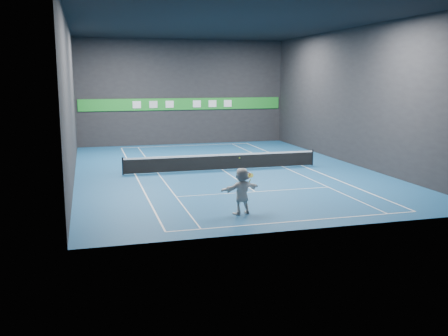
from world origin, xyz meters
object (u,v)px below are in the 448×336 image
object	(u,v)px
tennis_net	(222,161)
tennis_ball	(239,158)
tennis_racket	(248,176)
player	(242,191)

from	to	relation	value
tennis_net	tennis_ball	bearing A→B (deg)	-101.25
tennis_ball	tennis_racket	world-z (taller)	tennis_ball
player	tennis_net	bearing A→B (deg)	-117.00
tennis_net	tennis_racket	distance (m)	10.35
player	tennis_net	world-z (taller)	player
tennis_ball	tennis_net	xyz separation A→B (m)	(2.00, 10.08, -1.88)
player	tennis_ball	world-z (taller)	tennis_ball
tennis_net	tennis_racket	xyz separation A→B (m)	(-1.63, -10.16, 1.09)
tennis_racket	tennis_net	bearing A→B (deg)	80.89
player	tennis_racket	size ratio (longest dim) A/B	3.73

